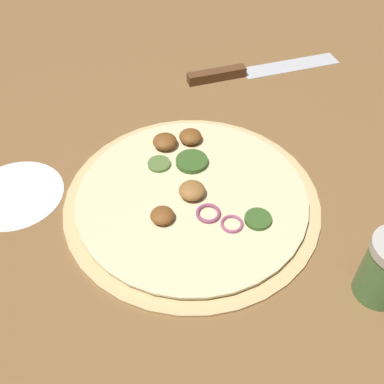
% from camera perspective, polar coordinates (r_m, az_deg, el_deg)
% --- Properties ---
extents(ground_plane, '(3.00, 3.00, 0.00)m').
position_cam_1_polar(ground_plane, '(0.62, -0.00, -1.18)').
color(ground_plane, brown).
extents(pizza, '(0.35, 0.35, 0.03)m').
position_cam_1_polar(pizza, '(0.62, -0.05, -0.53)').
color(pizza, '#D6B77A').
rests_on(pizza, ground_plane).
extents(knife, '(0.30, 0.04, 0.02)m').
position_cam_1_polar(knife, '(0.87, 6.26, 14.94)').
color(knife, silver).
rests_on(knife, ground_plane).
extents(flour_patch, '(0.13, 0.13, 0.00)m').
position_cam_1_polar(flour_patch, '(0.68, -21.51, -0.26)').
color(flour_patch, white).
rests_on(flour_patch, ground_plane).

